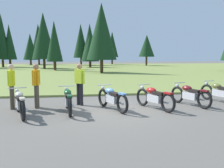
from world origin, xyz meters
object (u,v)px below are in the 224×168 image
(motorcycle_british_green, at_px, (68,100))
(rider_with_back_turned, at_px, (36,83))
(motorcycle_sky_blue, at_px, (112,98))
(rider_near_row_end, at_px, (12,84))
(motorcycle_cream, at_px, (20,103))
(rider_in_hivis_vest, at_px, (80,82))
(motorcycle_red, at_px, (154,97))
(motorcycle_maroon, at_px, (190,95))
(motorcycle_olive, at_px, (219,92))

(motorcycle_british_green, bearing_deg, rider_with_back_turned, 142.91)
(motorcycle_sky_blue, relative_size, rider_near_row_end, 1.19)
(motorcycle_british_green, bearing_deg, motorcycle_cream, -169.25)
(motorcycle_british_green, height_order, rider_in_hivis_vest, rider_in_hivis_vest)
(motorcycle_red, bearing_deg, motorcycle_cream, -175.26)
(motorcycle_red, bearing_deg, motorcycle_sky_blue, 177.07)
(motorcycle_maroon, height_order, rider_near_row_end, rider_near_row_end)
(motorcycle_british_green, relative_size, rider_in_hivis_vest, 1.26)
(motorcycle_cream, distance_m, rider_with_back_turned, 1.35)
(motorcycle_red, bearing_deg, motorcycle_maroon, 13.72)
(motorcycle_sky_blue, xyz_separation_m, rider_near_row_end, (-3.65, 0.68, 0.51))
(motorcycle_maroon, bearing_deg, motorcycle_olive, 17.65)
(motorcycle_cream, xyz_separation_m, motorcycle_olive, (7.87, 1.28, 0.00))
(motorcycle_maroon, bearing_deg, motorcycle_british_green, -174.18)
(motorcycle_olive, xyz_separation_m, rider_in_hivis_vest, (-5.89, 0.22, 0.51))
(motorcycle_olive, xyz_separation_m, rider_near_row_end, (-8.39, -0.13, 0.51))
(motorcycle_cream, bearing_deg, rider_with_back_turned, 73.65)
(motorcycle_british_green, relative_size, motorcycle_maroon, 1.05)
(motorcycle_olive, distance_m, rider_in_hivis_vest, 5.92)
(motorcycle_cream, relative_size, motorcycle_olive, 0.99)
(rider_near_row_end, xyz_separation_m, rider_with_back_turned, (0.88, 0.05, 0.00))
(motorcycle_sky_blue, bearing_deg, rider_with_back_turned, 165.21)
(rider_near_row_end, bearing_deg, motorcycle_british_green, -22.36)
(motorcycle_olive, relative_size, rider_near_row_end, 1.22)
(rider_in_hivis_vest, relative_size, rider_with_back_turned, 1.00)
(motorcycle_maroon, bearing_deg, rider_near_row_end, 176.89)
(motorcycle_cream, bearing_deg, motorcycle_red, 4.74)
(motorcycle_maroon, bearing_deg, rider_in_hivis_vest, 170.51)
(rider_near_row_end, distance_m, rider_with_back_turned, 0.88)
(rider_with_back_turned, bearing_deg, motorcycle_olive, 0.58)
(motorcycle_red, xyz_separation_m, rider_near_row_end, (-5.23, 0.76, 0.51))
(motorcycle_red, xyz_separation_m, rider_in_hivis_vest, (-2.73, 1.11, 0.51))
(motorcycle_british_green, distance_m, motorcycle_maroon, 4.77)
(rider_in_hivis_vest, bearing_deg, motorcycle_cream, -142.82)
(motorcycle_british_green, bearing_deg, motorcycle_sky_blue, 6.40)
(motorcycle_british_green, relative_size, rider_with_back_turned, 1.26)
(motorcycle_british_green, bearing_deg, motorcycle_maroon, 5.82)
(rider_in_hivis_vest, xyz_separation_m, rider_near_row_end, (-2.50, -0.35, 0.00))
(motorcycle_red, distance_m, motorcycle_maroon, 1.64)
(motorcycle_cream, distance_m, motorcycle_british_green, 1.58)
(motorcycle_sky_blue, distance_m, rider_with_back_turned, 2.91)
(motorcycle_sky_blue, relative_size, motorcycle_maroon, 0.99)
(rider_with_back_turned, bearing_deg, motorcycle_british_green, -37.09)
(motorcycle_british_green, relative_size, motorcycle_red, 1.07)
(motorcycle_cream, distance_m, motorcycle_maroon, 6.34)
(motorcycle_sky_blue, distance_m, motorcycle_olive, 4.81)
(motorcycle_maroon, xyz_separation_m, rider_near_row_end, (-6.82, 0.37, 0.51))
(motorcycle_olive, height_order, rider_with_back_turned, rider_with_back_turned)
(rider_with_back_turned, bearing_deg, motorcycle_maroon, -4.08)
(motorcycle_cream, distance_m, motorcycle_sky_blue, 3.16)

